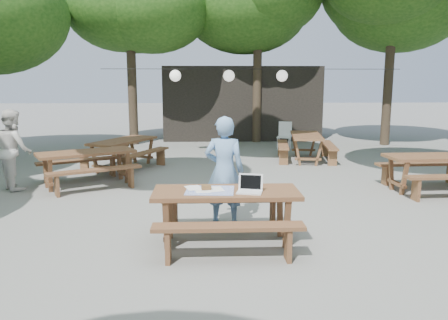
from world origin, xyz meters
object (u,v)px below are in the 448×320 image
Objects in this scene: woman at (224,171)px; second_person at (14,149)px; plastic_chair at (284,141)px; main_picnic_table at (226,216)px; picnic_table_nw at (87,168)px.

second_person is (-4.29, 2.49, -0.02)m from woman.
second_person reaches higher than plastic_chair.
main_picnic_table is 1.17× the size of woman.
woman reaches higher than plastic_chair.
plastic_chair is at bearing -96.30° from woman.
plastic_chair is (2.35, 8.64, -0.13)m from main_picnic_table.
main_picnic_table is 4.56m from picnic_table_nw.
main_picnic_table and picnic_table_nw have the same top height.
woman is at bearing -158.83° from second_person.
woman is (2.86, -2.72, 0.47)m from picnic_table_nw.
main_picnic_table is 5.44m from second_person.
plastic_chair is at bearing 74.78° from main_picnic_table.
picnic_table_nw is at bearing -119.65° from second_person.
picnic_table_nw is at bearing -33.14° from woman.
main_picnic_table is 2.22× the size of plastic_chair.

